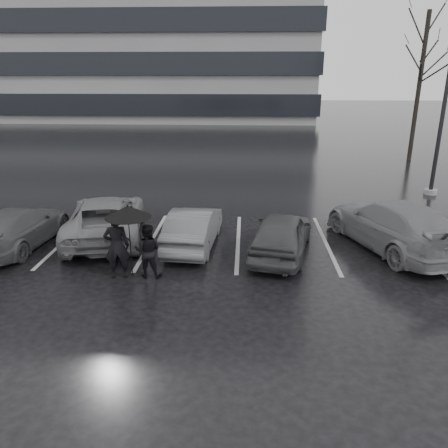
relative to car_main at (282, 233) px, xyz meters
name	(u,v)px	position (x,y,z in m)	size (l,w,h in m)	color
ground	(214,275)	(-1.89, -1.54, -0.65)	(160.00, 160.00, 0.00)	black
car_main	(282,233)	(0.00, 0.00, 0.00)	(1.53, 3.81, 1.30)	black
car_west_a	(194,227)	(-2.67, 0.52, -0.04)	(1.29, 3.71, 1.22)	#333335
car_west_b	(106,217)	(-5.61, 1.15, 0.03)	(2.27, 4.92, 1.37)	#4E4E50
car_west_c	(18,227)	(-8.08, 0.24, -0.04)	(1.72, 4.22, 1.22)	black
car_east	(393,225)	(3.44, 0.68, 0.10)	(2.10, 5.16, 1.50)	#4E4E50
pedestrian_left	(117,246)	(-4.39, -1.80, 0.24)	(0.65, 0.42, 1.77)	black
pedestrian_right	(148,251)	(-3.62, -1.70, 0.08)	(0.71, 0.55, 1.46)	black
umbrella	(128,212)	(-4.04, -1.78, 1.17)	(1.18, 1.18, 2.00)	black
lamp_post	(447,88)	(7.18, 7.17, 3.90)	(0.54, 0.54, 9.94)	gray
stall_stripes	(195,240)	(-2.69, 0.96, -0.65)	(19.72, 5.00, 0.00)	#99999B
tree_north	(419,89)	(9.11, 15.46, 3.60)	(0.26, 0.26, 8.50)	black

